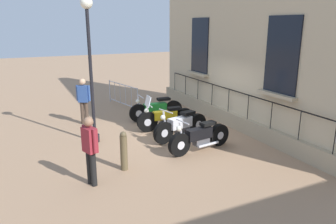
{
  "coord_description": "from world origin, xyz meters",
  "views": [
    {
      "loc": [
        4.89,
        9.34,
        3.66
      ],
      "look_at": [
        0.47,
        0.0,
        0.8
      ],
      "focal_mm": 34.27,
      "sensor_mm": 36.0,
      "label": 1
    }
  ],
  "objects_px": {
    "motorcycle_yellow": "(166,118)",
    "motorcycle_white": "(181,126)",
    "lamppost": "(90,58)",
    "crowd_barrier": "(123,95)",
    "bollard": "(124,151)",
    "pedestrian_standing": "(84,99)",
    "motorcycle_green": "(156,109)",
    "pedestrian_walking": "(90,147)",
    "motorcycle_black": "(200,137)"
  },
  "relations": [
    {
      "from": "motorcycle_black",
      "to": "pedestrian_walking",
      "type": "xyz_separation_m",
      "value": [
        3.35,
        0.72,
        0.52
      ]
    },
    {
      "from": "lamppost",
      "to": "bollard",
      "type": "xyz_separation_m",
      "value": [
        -0.22,
        2.35,
        -2.15
      ]
    },
    {
      "from": "bollard",
      "to": "lamppost",
      "type": "bearing_deg",
      "value": -84.62
    },
    {
      "from": "motorcycle_white",
      "to": "motorcycle_black",
      "type": "distance_m",
      "value": 1.14
    },
    {
      "from": "motorcycle_white",
      "to": "bollard",
      "type": "height_order",
      "value": "motorcycle_white"
    },
    {
      "from": "motorcycle_black",
      "to": "crowd_barrier",
      "type": "height_order",
      "value": "crowd_barrier"
    },
    {
      "from": "motorcycle_yellow",
      "to": "pedestrian_standing",
      "type": "relative_size",
      "value": 1.24
    },
    {
      "from": "motorcycle_green",
      "to": "motorcycle_yellow",
      "type": "height_order",
      "value": "motorcycle_yellow"
    },
    {
      "from": "pedestrian_walking",
      "to": "pedestrian_standing",
      "type": "bearing_deg",
      "value": -99.41
    },
    {
      "from": "bollard",
      "to": "pedestrian_standing",
      "type": "relative_size",
      "value": 0.6
    },
    {
      "from": "motorcycle_green",
      "to": "motorcycle_yellow",
      "type": "bearing_deg",
      "value": 82.78
    },
    {
      "from": "crowd_barrier",
      "to": "bollard",
      "type": "height_order",
      "value": "crowd_barrier"
    },
    {
      "from": "motorcycle_black",
      "to": "pedestrian_standing",
      "type": "relative_size",
      "value": 1.26
    },
    {
      "from": "crowd_barrier",
      "to": "pedestrian_standing",
      "type": "distance_m",
      "value": 2.85
    },
    {
      "from": "motorcycle_black",
      "to": "crowd_barrier",
      "type": "bearing_deg",
      "value": -85.63
    },
    {
      "from": "bollard",
      "to": "pedestrian_standing",
      "type": "distance_m",
      "value": 4.41
    },
    {
      "from": "lamppost",
      "to": "pedestrian_standing",
      "type": "bearing_deg",
      "value": -92.67
    },
    {
      "from": "lamppost",
      "to": "pedestrian_standing",
      "type": "xyz_separation_m",
      "value": [
        -0.09,
        -2.04,
        -1.69
      ]
    },
    {
      "from": "motorcycle_yellow",
      "to": "lamppost",
      "type": "distance_m",
      "value": 3.41
    },
    {
      "from": "lamppost",
      "to": "crowd_barrier",
      "type": "relative_size",
      "value": 1.81
    },
    {
      "from": "lamppost",
      "to": "bollard",
      "type": "height_order",
      "value": "lamppost"
    },
    {
      "from": "pedestrian_walking",
      "to": "motorcycle_green",
      "type": "bearing_deg",
      "value": -129.48
    },
    {
      "from": "motorcycle_green",
      "to": "motorcycle_yellow",
      "type": "xyz_separation_m",
      "value": [
        0.16,
        1.24,
        -0.01
      ]
    },
    {
      "from": "motorcycle_green",
      "to": "pedestrian_standing",
      "type": "bearing_deg",
      "value": -14.23
    },
    {
      "from": "bollard",
      "to": "pedestrian_walking",
      "type": "bearing_deg",
      "value": 25.57
    },
    {
      "from": "motorcycle_black",
      "to": "bollard",
      "type": "bearing_deg",
      "value": 6.53
    },
    {
      "from": "motorcycle_black",
      "to": "bollard",
      "type": "relative_size",
      "value": 2.1
    },
    {
      "from": "motorcycle_black",
      "to": "lamppost",
      "type": "distance_m",
      "value": 4.05
    },
    {
      "from": "bollard",
      "to": "motorcycle_white",
      "type": "bearing_deg",
      "value": -149.34
    },
    {
      "from": "motorcycle_white",
      "to": "lamppost",
      "type": "xyz_separation_m",
      "value": [
        2.61,
        -0.93,
        2.23
      ]
    },
    {
      "from": "motorcycle_black",
      "to": "lamppost",
      "type": "relative_size",
      "value": 0.49
    },
    {
      "from": "motorcycle_white",
      "to": "pedestrian_walking",
      "type": "relative_size",
      "value": 1.3
    },
    {
      "from": "crowd_barrier",
      "to": "bollard",
      "type": "distance_m",
      "value": 6.58
    },
    {
      "from": "motorcycle_green",
      "to": "bollard",
      "type": "xyz_separation_m",
      "value": [
        2.5,
        3.72,
        0.09
      ]
    },
    {
      "from": "motorcycle_black",
      "to": "crowd_barrier",
      "type": "distance_m",
      "value": 6.02
    },
    {
      "from": "crowd_barrier",
      "to": "bollard",
      "type": "bearing_deg",
      "value": 72.62
    },
    {
      "from": "lamppost",
      "to": "crowd_barrier",
      "type": "xyz_separation_m",
      "value": [
        -2.19,
        -3.93,
        -2.11
      ]
    },
    {
      "from": "motorcycle_yellow",
      "to": "pedestrian_standing",
      "type": "distance_m",
      "value": 3.17
    },
    {
      "from": "crowd_barrier",
      "to": "pedestrian_walking",
      "type": "xyz_separation_m",
      "value": [
        2.89,
        6.72,
        0.37
      ]
    },
    {
      "from": "motorcycle_green",
      "to": "pedestrian_walking",
      "type": "bearing_deg",
      "value": 50.52
    },
    {
      "from": "motorcycle_green",
      "to": "motorcycle_white",
      "type": "bearing_deg",
      "value": 87.24
    },
    {
      "from": "lamppost",
      "to": "pedestrian_walking",
      "type": "bearing_deg",
      "value": 75.82
    },
    {
      "from": "motorcycle_yellow",
      "to": "motorcycle_white",
      "type": "xyz_separation_m",
      "value": [
        -0.05,
        1.06,
        0.02
      ]
    },
    {
      "from": "motorcycle_white",
      "to": "motorcycle_yellow",
      "type": "bearing_deg",
      "value": -87.53
    },
    {
      "from": "motorcycle_yellow",
      "to": "pedestrian_standing",
      "type": "height_order",
      "value": "pedestrian_standing"
    },
    {
      "from": "motorcycle_green",
      "to": "pedestrian_walking",
      "type": "distance_m",
      "value": 5.41
    },
    {
      "from": "motorcycle_green",
      "to": "motorcycle_yellow",
      "type": "distance_m",
      "value": 1.25
    },
    {
      "from": "motorcycle_green",
      "to": "pedestrian_walking",
      "type": "xyz_separation_m",
      "value": [
        3.43,
        4.16,
        0.5
      ]
    },
    {
      "from": "motorcycle_white",
      "to": "bollard",
      "type": "distance_m",
      "value": 2.78
    },
    {
      "from": "pedestrian_standing",
      "to": "motorcycle_white",
      "type": "bearing_deg",
      "value": 130.3
    }
  ]
}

